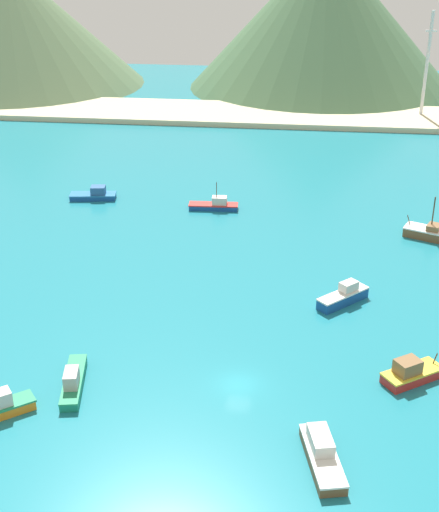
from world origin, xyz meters
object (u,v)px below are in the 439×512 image
Objects in this scene: radio_tower at (427,65)px; fishing_boat_1 at (94,195)px; fishing_boat_2 at (411,373)px; fishing_boat_6 at (215,205)px; fishing_boat_7 at (428,232)px; fishing_boat_5 at (73,381)px; fishing_boat_4 at (322,454)px; fishing_boat_8 at (344,296)px.

fishing_boat_1 is at bearing -135.88° from radio_tower.
fishing_boat_6 reaches higher than fishing_boat_2.
fishing_boat_2 is 0.94× the size of fishing_boat_7.
fishing_boat_2 is at bearing 8.86° from fishing_boat_5.
fishing_boat_8 is at bearing 84.07° from fishing_boat_4.
fishing_boat_5 is 123.96m from radio_tower.
fishing_boat_4 is (-9.31, -13.36, -0.06)m from fishing_boat_2.
fishing_boat_2 is 0.80× the size of fishing_boat_4.
fishing_boat_1 is 66.63m from fishing_boat_2.
fishing_boat_5 reaches higher than fishing_boat_4.
fishing_boat_2 is 38.01m from fishing_boat_7.
radio_tower reaches higher than fishing_boat_5.
fishing_boat_2 is at bearing -100.64° from fishing_boat_7.
radio_tower reaches higher than fishing_boat_8.
fishing_boat_6 is at bearing 80.62° from fishing_boat_5.
fishing_boat_6 is 75.96m from radio_tower.
radio_tower reaches higher than fishing_boat_6.
fishing_boat_5 is at bearing -113.73° from radio_tower.
fishing_boat_1 is at bearing 103.49° from fishing_boat_5.
fishing_boat_1 is 1.20× the size of fishing_boat_8.
fishing_boat_5 is 1.33× the size of fishing_boat_8.
fishing_boat_5 is at bearing -134.10° from fishing_boat_7.
fishing_boat_6 reaches higher than fishing_boat_8.
fishing_boat_2 is 34.79m from fishing_boat_5.
fishing_boat_5 is at bearing -143.09° from fishing_boat_8.
fishing_boat_8 is at bearing 111.77° from fishing_boat_2.
fishing_boat_1 is at bearing 134.85° from fishing_boat_2.
fishing_boat_7 reaches higher than fishing_boat_4.
fishing_boat_7 reaches higher than fishing_boat_2.
radio_tower is (8.27, 70.26, 11.65)m from fishing_boat_7.
fishing_boat_2 is at bearing -45.15° from fishing_boat_1.
fishing_boat_8 is (40.70, -31.49, 0.20)m from fishing_boat_1.
fishing_boat_7 reaches higher than fishing_boat_8.
fishing_boat_2 reaches higher than fishing_boat_1.
fishing_boat_5 is at bearing -171.14° from fishing_boat_2.
fishing_boat_4 is 53.28m from fishing_boat_7.
fishing_boat_2 is 0.85× the size of fishing_boat_6.
fishing_boat_8 is 0.27× the size of radio_tower.
fishing_boat_1 is at bearing 173.88° from fishing_boat_6.
fishing_boat_8 is at bearing -55.95° from fishing_boat_6.
radio_tower is (62.28, 60.38, 11.76)m from fishing_boat_1.
radio_tower reaches higher than fishing_boat_4.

